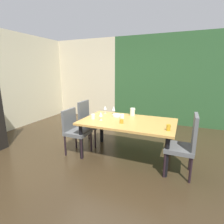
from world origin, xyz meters
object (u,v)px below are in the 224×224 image
(chair_left_near, at_px, (75,129))
(cup_right, at_px, (168,128))
(serving_bowl_south, at_px, (117,115))
(wine_glass_left, at_px, (114,109))
(wine_glass_front, at_px, (101,114))
(pitcher_corner, at_px, (133,112))
(wine_glass_center, at_px, (105,108))
(cup_near_window, at_px, (93,117))
(cup_north, at_px, (122,116))
(chair_right_near, at_px, (185,143))
(cup_west, at_px, (122,121))
(dining_table, at_px, (128,124))
(chair_left_far, at_px, (88,120))

(chair_left_near, relative_size, cup_right, 9.26)
(serving_bowl_south, bearing_deg, wine_glass_left, 133.34)
(wine_glass_front, bearing_deg, serving_bowl_south, 63.69)
(serving_bowl_south, height_order, pitcher_corner, pitcher_corner)
(wine_glass_center, bearing_deg, cup_near_window, -92.28)
(cup_near_window, bearing_deg, wine_glass_left, 64.51)
(cup_north, bearing_deg, chair_right_near, -17.56)
(cup_west, xyz_separation_m, cup_near_window, (-0.62, 0.05, 0.01))
(wine_glass_front, relative_size, cup_right, 1.62)
(dining_table, relative_size, wine_glass_front, 11.05)
(chair_right_near, bearing_deg, wine_glass_left, 66.72)
(chair_left_near, relative_size, cup_west, 11.89)
(chair_right_near, bearing_deg, cup_west, 85.49)
(chair_left_far, bearing_deg, chair_right_near, 75.00)
(chair_right_near, bearing_deg, cup_north, 72.44)
(pitcher_corner, bearing_deg, chair_left_far, -172.16)
(pitcher_corner, bearing_deg, cup_north, -110.81)
(serving_bowl_south, xyz_separation_m, cup_near_window, (-0.37, -0.36, 0.03))
(chair_left_near, distance_m, pitcher_corner, 1.26)
(chair_right_near, height_order, cup_west, chair_right_near)
(chair_right_near, relative_size, wine_glass_front, 6.41)
(chair_left_far, xyz_separation_m, pitcher_corner, (1.01, 0.14, 0.27))
(wine_glass_center, xyz_separation_m, wine_glass_left, (0.22, -0.03, 0.01))
(serving_bowl_south, bearing_deg, cup_north, -37.65)
(wine_glass_front, relative_size, cup_north, 1.74)
(chair_right_near, bearing_deg, cup_right, 89.79)
(chair_left_near, xyz_separation_m, wine_glass_left, (0.60, 0.64, 0.34))
(cup_right, bearing_deg, chair_left_far, 162.89)
(cup_north, bearing_deg, wine_glass_left, 137.96)
(chair_left_far, relative_size, cup_near_window, 10.11)
(pitcher_corner, bearing_deg, serving_bowl_south, -144.77)
(wine_glass_front, relative_size, serving_bowl_south, 0.92)
(wine_glass_left, relative_size, cup_right, 1.81)
(chair_left_near, bearing_deg, wine_glass_left, 137.09)
(cup_north, bearing_deg, cup_right, -22.27)
(cup_near_window, relative_size, pitcher_corner, 0.60)
(wine_glass_front, bearing_deg, wine_glass_left, 83.76)
(cup_near_window, height_order, pitcher_corner, pitcher_corner)
(cup_west, bearing_deg, wine_glass_center, 136.12)
(cup_right, bearing_deg, wine_glass_center, 155.11)
(dining_table, height_order, chair_right_near, chair_right_near)
(chair_right_near, height_order, wine_glass_center, chair_right_near)
(wine_glass_center, distance_m, pitcher_corner, 0.63)
(chair_left_far, relative_size, wine_glass_front, 6.16)
(chair_left_near, relative_size, wine_glass_center, 5.45)
(wine_glass_left, relative_size, cup_west, 2.32)
(chair_right_near, distance_m, wine_glass_center, 1.86)
(cup_north, bearing_deg, wine_glass_center, 150.61)
(wine_glass_left, bearing_deg, chair_right_near, -23.28)
(chair_left_far, relative_size, wine_glass_center, 5.88)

